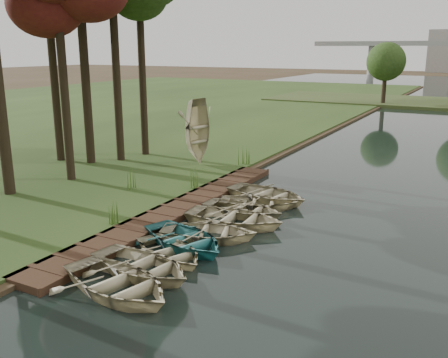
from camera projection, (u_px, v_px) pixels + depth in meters
The scene contains 17 objects.
ground at pixel (209, 220), 20.36m from camera, with size 300.00×300.00×0.00m, color #3D2F1D.
boardwalk at pixel (176, 210), 21.06m from camera, with size 1.60×16.00×0.30m, color #372215.
building_b at pixel (443, 51), 144.61m from camera, with size 8.00×8.00×12.00m, color #A5A5A0.
rowboat_0 at pixel (117, 280), 14.03m from camera, with size 2.84×3.98×0.82m, color tan.
rowboat_1 at pixel (141, 263), 15.22m from camera, with size 2.62×3.67×0.76m, color tan.
rowboat_2 at pixel (170, 249), 16.43m from camera, with size 2.23×3.12×0.65m, color tan.
rowboat_3 at pixel (184, 237), 17.33m from camera, with size 2.66×3.72×0.77m, color #286F6E.
rowboat_4 at pixel (209, 230), 18.04m from camera, with size 2.49×3.49×0.72m, color tan.
rowboat_5 at pixel (234, 216), 19.44m from camera, with size 2.82×3.95×0.82m, color tan.
rowboat_6 at pixel (243, 207), 20.67m from camera, with size 2.50×3.50×0.73m, color tan.
rowboat_7 at pixel (259, 200), 21.60m from camera, with size 2.45×3.43×0.71m, color tan.
rowboat_8 at pixel (267, 192), 22.62m from camera, with size 2.80×3.93×0.81m, color tan.
stored_rowboat at pixel (198, 158), 28.71m from camera, with size 2.70×3.78×0.78m, color tan.
reeds_0 at pixel (113, 212), 19.01m from camera, with size 0.60×0.60×0.86m, color #3F661E.
reeds_1 at pixel (193, 177), 23.93m from camera, with size 0.60×0.60×1.05m, color #3F661E.
reeds_2 at pixel (130, 178), 23.71m from camera, with size 0.60×0.60×0.98m, color #3F661E.
reeds_3 at pixel (244, 155), 28.63m from camera, with size 0.60×0.60×1.05m, color #3F661E.
Camera 1 is at (9.68, -16.67, 6.78)m, focal length 40.00 mm.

